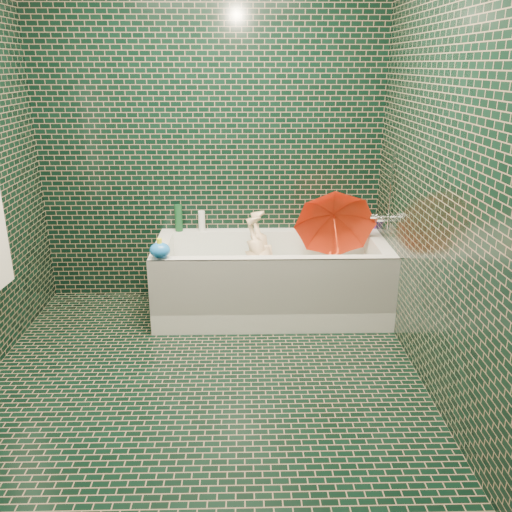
{
  "coord_description": "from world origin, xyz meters",
  "views": [
    {
      "loc": [
        0.25,
        -2.73,
        1.78
      ],
      "look_at": [
        0.33,
        0.82,
        0.52
      ],
      "focal_mm": 38.0,
      "sensor_mm": 36.0,
      "label": 1
    }
  ],
  "objects_px": {
    "bathtub": "(271,286)",
    "bath_toy": "(160,250)",
    "child": "(267,275)",
    "rubber_duck": "(350,224)",
    "umbrella": "(336,233)"
  },
  "relations": [
    {
      "from": "child",
      "to": "rubber_duck",
      "type": "xyz_separation_m",
      "value": [
        0.66,
        0.38,
        0.28
      ]
    },
    {
      "from": "bath_toy",
      "to": "child",
      "type": "bearing_deg",
      "value": -2.53
    },
    {
      "from": "umbrella",
      "to": "rubber_duck",
      "type": "distance_m",
      "value": 0.37
    },
    {
      "from": "child",
      "to": "bathtub",
      "type": "bearing_deg",
      "value": 145.43
    },
    {
      "from": "child",
      "to": "rubber_duck",
      "type": "distance_m",
      "value": 0.81
    },
    {
      "from": "bathtub",
      "to": "rubber_duck",
      "type": "bearing_deg",
      "value": 28.93
    },
    {
      "from": "child",
      "to": "umbrella",
      "type": "bearing_deg",
      "value": 110.7
    },
    {
      "from": "bathtub",
      "to": "rubber_duck",
      "type": "relative_size",
      "value": 15.5
    },
    {
      "from": "rubber_duck",
      "to": "bath_toy",
      "type": "relative_size",
      "value": 0.64
    },
    {
      "from": "bathtub",
      "to": "umbrella",
      "type": "bearing_deg",
      "value": 2.61
    },
    {
      "from": "child",
      "to": "bath_toy",
      "type": "xyz_separation_m",
      "value": [
        -0.73,
        -0.28,
        0.3
      ]
    },
    {
      "from": "bathtub",
      "to": "child",
      "type": "distance_m",
      "value": 0.11
    },
    {
      "from": "bathtub",
      "to": "bath_toy",
      "type": "bearing_deg",
      "value": -158.32
    },
    {
      "from": "bathtub",
      "to": "bath_toy",
      "type": "xyz_separation_m",
      "value": [
        -0.76,
        -0.3,
        0.4
      ]
    },
    {
      "from": "umbrella",
      "to": "bath_toy",
      "type": "bearing_deg",
      "value": -151.68
    }
  ]
}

